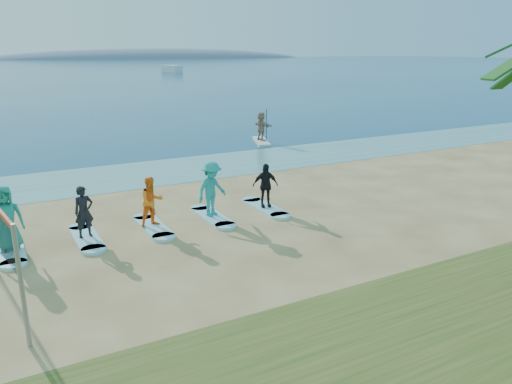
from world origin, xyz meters
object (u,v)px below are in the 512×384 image
student_1 (84,212)px  student_2 (152,202)px  student_0 (6,218)px  boat_offshore_b (172,72)px  surfboard_0 (11,251)px  student_3 (212,189)px  surfboard_4 (265,208)px  paddleboarder (261,126)px  surfboard_2 (153,227)px  paddleboard (261,141)px  student_4 (265,185)px  surfboard_3 (212,217)px  surfboard_1 (87,238)px

student_1 → student_2: size_ratio=0.98×
student_0 → student_1: (2.07, 0.00, -0.14)m
boat_offshore_b → surfboard_0: bearing=-123.6°
student_3 → surfboard_4: size_ratio=0.84×
paddleboarder → student_3: size_ratio=0.93×
surfboard_2 → student_3: student_3 is taller
paddleboard → student_4: (-6.41, -11.70, 0.82)m
student_2 → surfboard_3: student_2 is taller
surfboard_3 → student_3: student_3 is taller
surfboard_1 → surfboard_4: 6.20m
paddleboard → surfboard_1: paddleboard is taller
paddleboarder → student_0: bearing=121.4°
boat_offshore_b → student_2: bearing=-121.6°
student_3 → student_4: bearing=-21.1°
student_2 → student_0: bearing=171.1°
boat_offshore_b → surfboard_3: boat_offshore_b is taller
surfboard_2 → paddleboard: bearing=48.0°
boat_offshore_b → surfboard_1: boat_offshore_b is taller
surfboard_1 → surfboard_3: size_ratio=1.00×
paddleboard → surfboard_1: (-12.61, -11.70, -0.01)m
student_0 → student_3: size_ratio=1.00×
surfboard_0 → surfboard_4: same height
surfboard_2 → boat_offshore_b: bearing=70.2°
paddleboarder → student_3: 14.45m
surfboard_2 → surfboard_4: (4.13, 0.00, 0.00)m
paddleboard → student_2: 15.77m
student_1 → surfboard_2: (2.07, 0.00, -0.83)m
paddleboarder → surfboard_4: 13.38m
paddleboarder → student_2: size_ratio=1.08×
surfboard_2 → student_4: 4.21m
paddleboard → student_1: size_ratio=1.91×
boat_offshore_b → student_1: (-39.83, -104.80, 0.87)m
surfboard_0 → surfboard_2: (4.13, 0.00, 0.00)m
boat_offshore_b → student_2: size_ratio=4.07×
surfboard_0 → student_0: bearing=0.0°
paddleboarder → student_1: size_ratio=1.10×
student_4 → surfboard_3: bearing=-165.0°
boat_offshore_b → surfboard_4: boat_offshore_b is taller
surfboard_0 → student_3: (6.20, 0.00, 0.97)m
surfboard_0 → student_3: 6.27m
boat_offshore_b → paddleboard: bearing=-118.1°
student_0 → surfboard_3: student_0 is taller
surfboard_0 → student_2: (4.13, 0.00, 0.84)m
student_1 → surfboard_4: student_1 is taller
surfboard_4 → surfboard_3: bearing=180.0°
student_0 → student_3: (6.20, 0.00, 0.00)m
surfboard_0 → boat_offshore_b: bearing=68.2°
paddleboard → surfboard_2: size_ratio=1.36×
boat_offshore_b → student_0: student_0 is taller
surfboard_2 → surfboard_4: bearing=0.0°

